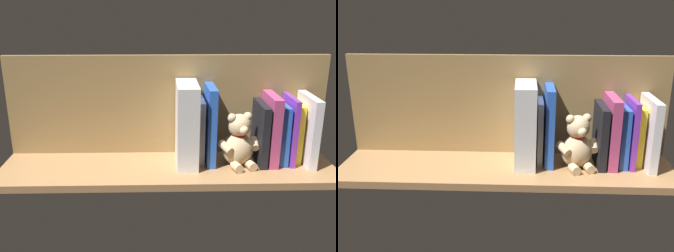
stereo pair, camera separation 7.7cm
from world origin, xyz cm
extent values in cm
cube|color=#A87A4C|center=(0.00, 0.00, -1.10)|extent=(101.99, 26.61, 2.20)
cube|color=olive|center=(0.00, -11.06, 16.11)|extent=(101.99, 1.50, 32.21)
cube|color=silver|center=(-42.85, -2.03, 10.58)|extent=(2.42, 15.75, 21.17)
cube|color=yellow|center=(-39.99, -4.48, 9.09)|extent=(2.19, 10.85, 18.17)
cube|color=purple|center=(-37.58, -3.13, 10.32)|extent=(1.61, 13.55, 20.64)
cube|color=blue|center=(-34.97, -3.40, 9.24)|extent=(2.84, 13.01, 18.52)
cube|color=#B23F72|center=(-31.67, -2.72, 10.68)|extent=(2.87, 14.36, 21.36)
cube|color=black|center=(-28.57, -2.65, 9.42)|extent=(2.23, 14.50, 18.85)
ellipsoid|color=#D1B284|center=(-21.37, 0.16, 5.06)|extent=(11.56, 10.86, 10.11)
sphere|color=#D1B284|center=(-21.37, 0.16, 12.72)|extent=(6.95, 6.95, 6.95)
sphere|color=#D1B284|center=(-23.88, -0.54, 15.33)|extent=(2.69, 2.69, 2.69)
sphere|color=#D1B284|center=(-18.86, 0.86, 15.33)|extent=(2.69, 2.69, 2.69)
sphere|color=beige|center=(-22.16, 3.01, 12.20)|extent=(2.69, 2.69, 2.69)
cylinder|color=#D1B284|center=(-26.34, 0.09, 6.83)|extent=(2.75, 5.14, 3.74)
cylinder|color=#D1B284|center=(-17.08, 2.67, 6.83)|extent=(4.82, 5.42, 3.74)
cylinder|color=#D1B284|center=(-24.71, 3.69, 1.34)|extent=(3.60, 4.37, 2.69)
cylinder|color=#D1B284|center=(-20.33, 4.91, 1.34)|extent=(3.60, 4.37, 2.69)
torus|color=red|center=(-21.37, 0.16, 9.95)|extent=(5.68, 5.68, 0.79)
cube|color=blue|center=(-12.98, -3.18, 12.01)|extent=(2.66, 13.46, 24.03)
cube|color=silver|center=(-10.31, -4.37, 9.82)|extent=(1.66, 11.08, 19.65)
cube|color=silver|center=(-5.76, -1.85, 12.58)|extent=(6.32, 15.90, 25.16)
camera|label=1|loc=(2.67, 109.53, 49.29)|focal=41.45mm
camera|label=2|loc=(-4.99, 109.45, 49.29)|focal=41.45mm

